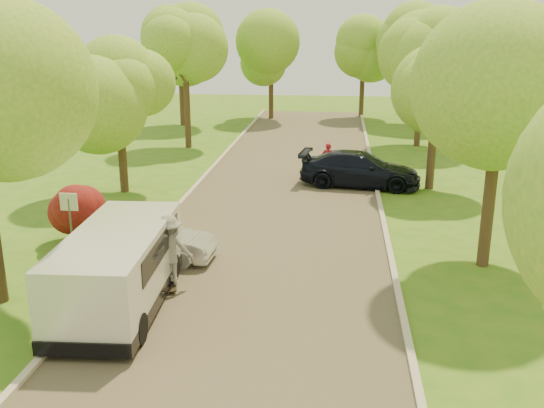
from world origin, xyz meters
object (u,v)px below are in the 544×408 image
at_px(silver_sedan, 154,241).
at_px(minivan, 119,267).
at_px(street_sign, 70,212).
at_px(person_striped, 328,160).
at_px(longboard, 171,284).
at_px(dark_sedan, 360,169).
at_px(skateboarder, 169,250).
at_px(person_olive, 356,170).

bearing_deg(silver_sedan, minivan, -175.42).
relative_size(street_sign, person_striped, 1.33).
xyz_separation_m(longboard, person_striped, (4.03, 13.46, 0.71)).
xyz_separation_m(minivan, dark_sedan, (6.50, 13.04, -0.31)).
xyz_separation_m(street_sign, person_striped, (7.61, 11.75, -0.75)).
height_order(silver_sedan, dark_sedan, dark_sedan).
bearing_deg(person_striped, longboard, 78.40).
relative_size(silver_sedan, person_striped, 2.30).
bearing_deg(dark_sedan, street_sign, 145.36).
xyz_separation_m(dark_sedan, skateboarder, (-5.52, -11.79, 0.35)).
distance_m(street_sign, skateboarder, 4.00).
height_order(silver_sedan, longboard, silver_sedan).
height_order(minivan, person_olive, minivan).
distance_m(dark_sedan, person_olive, 0.36).
distance_m(silver_sedan, skateboarder, 2.36).
distance_m(longboard, person_striped, 14.07).
bearing_deg(person_olive, dark_sedan, -152.47).
bearing_deg(street_sign, skateboarder, -25.54).
bearing_deg(skateboarder, street_sign, -41.52).
bearing_deg(longboard, skateboarder, -105.99).
distance_m(street_sign, silver_sedan, 2.69).
bearing_deg(skateboarder, longboard, 74.01).
distance_m(dark_sedan, longboard, 13.03).
relative_size(dark_sedan, skateboarder, 2.70).
height_order(silver_sedan, person_striped, person_striped).
xyz_separation_m(minivan, longboard, (0.99, 1.25, -0.98)).
distance_m(longboard, skateboarder, 1.02).
relative_size(minivan, person_olive, 3.56).
height_order(dark_sedan, person_olive, person_olive).
relative_size(skateboarder, person_striped, 1.22).
xyz_separation_m(longboard, skateboarder, (0.00, 0.00, 1.02)).
height_order(street_sign, person_olive, street_sign).
distance_m(street_sign, person_olive, 13.25).
relative_size(minivan, silver_sedan, 1.51).
bearing_deg(skateboarder, silver_sedan, -77.96).
bearing_deg(minivan, silver_sedan, 88.63).
relative_size(dark_sedan, longboard, 5.07).
bearing_deg(dark_sedan, silver_sedan, 153.35).
distance_m(street_sign, person_striped, 14.02).
bearing_deg(skateboarder, person_striped, -122.64).
distance_m(skateboarder, person_olive, 12.66).
bearing_deg(longboard, street_sign, -41.52).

